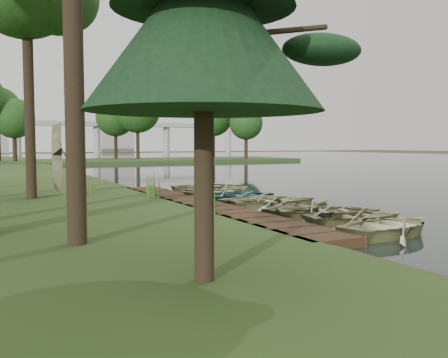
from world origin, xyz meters
name	(u,v)px	position (x,y,z in m)	size (l,w,h in m)	color
ground	(240,209)	(0.00, 0.00, 0.00)	(300.00, 300.00, 0.00)	#3D2F1D
water	(408,169)	(30.00, 20.00, 0.03)	(130.00, 200.00, 0.05)	black
boardwalk	(202,207)	(-1.60, 0.00, 0.15)	(1.60, 16.00, 0.30)	#372515
peninsula	(118,161)	(8.00, 50.00, 0.23)	(50.00, 14.00, 0.45)	#2D441E
far_trees	(93,115)	(4.67, 50.00, 6.43)	(45.60, 5.60, 8.80)	black
bridge	(67,127)	(12.31, 120.00, 7.08)	(95.90, 4.00, 8.60)	#A5A5A0
building_a	(115,124)	(30.00, 140.00, 9.00)	(10.00, 8.00, 18.00)	#A5A5A0
rowboat_0	(389,223)	(0.80, -7.10, 0.39)	(2.37, 3.32, 0.69)	#B8B685
rowboat_1	(355,214)	(1.15, -5.34, 0.38)	(2.28, 3.20, 0.66)	#B8B685
rowboat_2	(330,209)	(1.07, -4.19, 0.40)	(2.43, 3.40, 0.71)	#B8B685
rowboat_3	(302,206)	(0.89, -2.94, 0.39)	(2.33, 3.26, 0.68)	#B8B685
rowboat_4	(275,199)	(1.00, -0.97, 0.41)	(2.49, 3.49, 0.72)	#B8B685
rowboat_5	(258,198)	(0.84, 0.06, 0.38)	(2.30, 3.21, 0.67)	#B8B685
rowboat_6	(244,194)	(1.20, 1.81, 0.36)	(2.13, 2.98, 0.62)	#296673
rowboat_7	(220,190)	(0.77, 3.35, 0.41)	(2.51, 3.51, 0.73)	#B8B685
rowboat_8	(221,188)	(1.30, 4.35, 0.41)	(2.47, 3.45, 0.71)	#B8B685
rowboat_9	(208,186)	(1.27, 5.76, 0.43)	(2.61, 3.66, 0.76)	#B8B685
stored_rowboat	(61,188)	(-5.93, 5.42, 0.62)	(2.23, 3.13, 0.65)	#B8B685
reeds_0	(211,200)	(-2.60, -2.99, 0.78)	(0.60, 0.60, 0.96)	#3F661E
reeds_1	(149,185)	(-2.60, 3.35, 0.78)	(0.60, 0.60, 0.96)	#3F661E
reeds_2	(155,186)	(-2.60, 2.52, 0.80)	(0.60, 0.60, 1.01)	#3F661E
reeds_3	(87,184)	(-4.91, 4.79, 0.80)	(0.60, 0.60, 1.00)	#3F661E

